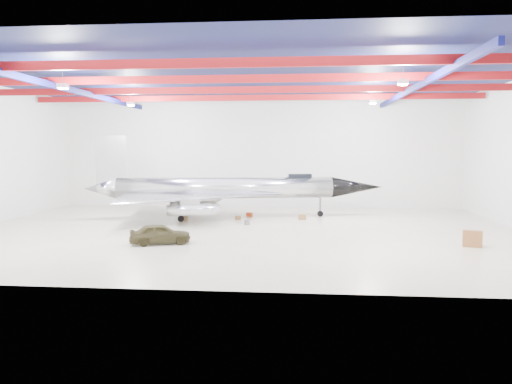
# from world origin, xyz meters

# --- Properties ---
(floor) EXTENTS (40.00, 40.00, 0.00)m
(floor) POSITION_xyz_m (0.00, 0.00, 0.00)
(floor) COLOR #BEB597
(floor) RESTS_ON ground
(wall_back) EXTENTS (40.00, 0.00, 40.00)m
(wall_back) POSITION_xyz_m (0.00, 15.00, 5.50)
(wall_back) COLOR silver
(wall_back) RESTS_ON floor
(ceiling) EXTENTS (40.00, 40.00, 0.00)m
(ceiling) POSITION_xyz_m (0.00, 0.00, 11.00)
(ceiling) COLOR #0A0F38
(ceiling) RESTS_ON wall_back
(ceiling_structure) EXTENTS (39.50, 29.50, 1.08)m
(ceiling_structure) POSITION_xyz_m (0.00, 0.00, 10.32)
(ceiling_structure) COLOR maroon
(ceiling_structure) RESTS_ON ceiling
(jet_aircraft) EXTENTS (25.68, 16.89, 7.03)m
(jet_aircraft) POSITION_xyz_m (-2.21, 7.13, 2.31)
(jet_aircraft) COLOR silver
(jet_aircraft) RESTS_ON floor
(jeep) EXTENTS (4.05, 2.64, 1.28)m
(jeep) POSITION_xyz_m (-4.43, -5.12, 0.64)
(jeep) COLOR #38341C
(jeep) RESTS_ON floor
(desk) EXTENTS (1.19, 0.78, 1.01)m
(desk) POSITION_xyz_m (14.69, -4.28, 0.50)
(desk) COLOR brown
(desk) RESTS_ON floor
(crate_ply) EXTENTS (0.59, 0.51, 0.36)m
(crate_ply) POSITION_xyz_m (-5.27, 4.85, 0.18)
(crate_ply) COLOR olive
(crate_ply) RESTS_ON floor
(toolbox_red) EXTENTS (0.56, 0.48, 0.35)m
(toolbox_red) POSITION_xyz_m (-0.20, 8.00, 0.17)
(toolbox_red) COLOR #AA3111
(toolbox_red) RESTS_ON floor
(engine_drum) EXTENTS (0.56, 0.56, 0.38)m
(engine_drum) POSITION_xyz_m (0.12, 3.17, 0.19)
(engine_drum) COLOR #59595B
(engine_drum) RESTS_ON floor
(parts_bin) EXTENTS (0.66, 0.55, 0.44)m
(parts_bin) POSITION_xyz_m (4.43, 6.49, 0.22)
(parts_bin) COLOR olive
(parts_bin) RESTS_ON floor
(crate_small) EXTENTS (0.41, 0.36, 0.25)m
(crate_small) POSITION_xyz_m (-5.81, 8.12, 0.12)
(crate_small) COLOR #59595B
(crate_small) RESTS_ON floor
(oil_barrel) EXTENTS (0.51, 0.43, 0.33)m
(oil_barrel) POSITION_xyz_m (-0.92, 5.85, 0.17)
(oil_barrel) COLOR olive
(oil_barrel) RESTS_ON floor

